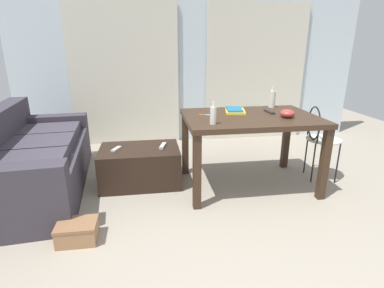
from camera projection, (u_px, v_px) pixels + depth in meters
ground_plane at (222, 198)px, 2.96m from camera, size 7.82×7.82×0.00m
wall_back at (192, 59)px, 4.48m from camera, size 5.14×0.10×2.45m
curtains at (192, 74)px, 4.47m from camera, size 3.51×0.03×2.03m
couch at (31, 161)px, 3.04m from camera, size 1.04×1.99×0.82m
coffee_table at (140, 166)px, 3.23m from camera, size 0.83×0.56×0.40m
craft_table at (250, 125)px, 3.04m from camera, size 1.32×0.91×0.76m
wire_chair at (319, 134)px, 3.25m from camera, size 0.36×0.39×0.82m
bottle_near at (213, 115)px, 2.66m from camera, size 0.06×0.06×0.20m
bottle_far at (272, 99)px, 3.38m from camera, size 0.07×0.07×0.23m
bowl at (287, 113)px, 2.92m from camera, size 0.14×0.14×0.08m
book_stack at (235, 110)px, 3.16m from camera, size 0.26×0.32×0.04m
tv_remote_on_table at (269, 112)px, 3.14m from camera, size 0.06×0.18×0.02m
scissors at (203, 115)px, 3.04m from camera, size 0.11×0.07×0.00m
tv_remote_primary at (116, 149)px, 3.12m from camera, size 0.10×0.15×0.02m
tv_remote_secondary at (163, 146)px, 3.20m from camera, size 0.09×0.18×0.03m
shoebox at (77, 232)px, 2.29m from camera, size 0.30×0.23×0.15m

